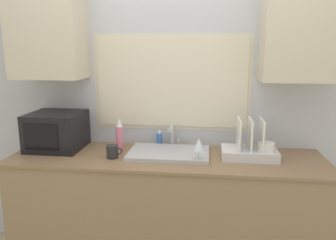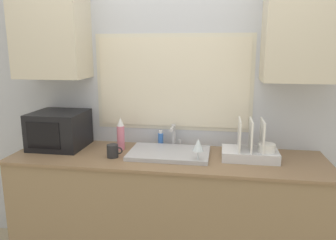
# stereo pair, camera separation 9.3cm
# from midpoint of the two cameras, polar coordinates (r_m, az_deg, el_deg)

# --- Properties ---
(countertop) EXTENTS (2.31, 0.65, 0.93)m
(countertop) POSITION_cam_midpoint_polar(r_m,az_deg,el_deg) (2.62, 0.81, -15.94)
(countertop) COLOR #8C7251
(countertop) RESTS_ON ground_plane
(wall_back) EXTENTS (6.00, 0.38, 2.60)m
(wall_back) POSITION_cam_midpoint_polar(r_m,az_deg,el_deg) (2.62, 1.84, 6.17)
(wall_back) COLOR silver
(wall_back) RESTS_ON ground_plane
(sink_basin) EXTENTS (0.59, 0.39, 0.03)m
(sink_basin) POSITION_cam_midpoint_polar(r_m,az_deg,el_deg) (2.45, 1.29, -5.79)
(sink_basin) COLOR #B2B2B7
(sink_basin) RESTS_ON countertop
(faucet) EXTENTS (0.08, 0.16, 0.18)m
(faucet) POSITION_cam_midpoint_polar(r_m,az_deg,el_deg) (2.62, 2.03, -2.46)
(faucet) COLOR #B7B7BC
(faucet) RESTS_ON countertop
(microwave) EXTENTS (0.40, 0.39, 0.29)m
(microwave) POSITION_cam_midpoint_polar(r_m,az_deg,el_deg) (2.74, -17.48, -1.61)
(microwave) COLOR black
(microwave) RESTS_ON countertop
(dish_rack) EXTENTS (0.40, 0.25, 0.29)m
(dish_rack) POSITION_cam_midpoint_polar(r_m,az_deg,el_deg) (2.43, 15.38, -5.10)
(dish_rack) COLOR silver
(dish_rack) RESTS_ON countertop
(spray_bottle) EXTENTS (0.06, 0.06, 0.26)m
(spray_bottle) POSITION_cam_midpoint_polar(r_m,az_deg,el_deg) (2.58, -7.21, -2.49)
(spray_bottle) COLOR #D8728C
(spray_bottle) RESTS_ON countertop
(soap_bottle) EXTENTS (0.04, 0.04, 0.13)m
(soap_bottle) POSITION_cam_midpoint_polar(r_m,az_deg,el_deg) (2.67, -0.29, -3.35)
(soap_bottle) COLOR blue
(soap_bottle) RESTS_ON countertop
(mug_near_sink) EXTENTS (0.12, 0.08, 0.10)m
(mug_near_sink) POSITION_cam_midpoint_polar(r_m,az_deg,el_deg) (2.42, -8.50, -5.35)
(mug_near_sink) COLOR #262628
(mug_near_sink) RESTS_ON countertop
(wine_glass) EXTENTS (0.08, 0.08, 0.18)m
(wine_glass) POSITION_cam_midpoint_polar(r_m,az_deg,el_deg) (2.26, 6.46, -4.47)
(wine_glass) COLOR silver
(wine_glass) RESTS_ON countertop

